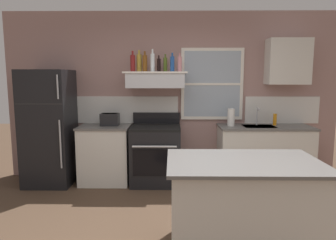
{
  "coord_description": "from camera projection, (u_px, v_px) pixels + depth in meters",
  "views": [
    {
      "loc": [
        0.0,
        -2.83,
        1.67
      ],
      "look_at": [
        -0.05,
        1.2,
        1.1
      ],
      "focal_mm": 32.89,
      "sensor_mm": 36.0,
      "label": 1
    }
  ],
  "objects": [
    {
      "name": "back_wall",
      "position": [
        174.0,
        96.0,
        5.05
      ],
      "size": [
        5.4,
        0.11,
        2.7
      ],
      "color": "gray",
      "rests_on": "ground_plane"
    },
    {
      "name": "refrigerator",
      "position": [
        49.0,
        128.0,
        4.76
      ],
      "size": [
        0.7,
        0.72,
        1.77
      ],
      "color": "black",
      "rests_on": "ground_plane"
    },
    {
      "name": "counter_left_of_stove",
      "position": [
        105.0,
        154.0,
        4.86
      ],
      "size": [
        0.79,
        0.63,
        0.91
      ],
      "color": "silver",
      "rests_on": "ground_plane"
    },
    {
      "name": "toaster",
      "position": [
        110.0,
        119.0,
        4.82
      ],
      "size": [
        0.3,
        0.2,
        0.19
      ],
      "color": "black",
      "rests_on": "counter_left_of_stove"
    },
    {
      "name": "stove_range",
      "position": [
        156.0,
        154.0,
        4.82
      ],
      "size": [
        0.76,
        0.69,
        1.09
      ],
      "color": "black",
      "rests_on": "ground_plane"
    },
    {
      "name": "range_hood_shelf",
      "position": [
        156.0,
        80.0,
        4.75
      ],
      "size": [
        0.96,
        0.52,
        0.24
      ],
      "color": "silver"
    },
    {
      "name": "bottle_red_label_wine",
      "position": [
        133.0,
        63.0,
        4.7
      ],
      "size": [
        0.07,
        0.07,
        0.31
      ],
      "color": "maroon",
      "rests_on": "range_hood_shelf"
    },
    {
      "name": "bottle_champagne_gold_foil",
      "position": [
        139.0,
        63.0,
        4.76
      ],
      "size": [
        0.08,
        0.08,
        0.33
      ],
      "color": "#B29333",
      "rests_on": "range_hood_shelf"
    },
    {
      "name": "bottle_amber_wine",
      "position": [
        145.0,
        63.0,
        4.68
      ],
      "size": [
        0.07,
        0.07,
        0.31
      ],
      "color": "brown",
      "rests_on": "range_hood_shelf"
    },
    {
      "name": "bottle_clear_tall",
      "position": [
        152.0,
        62.0,
        4.66
      ],
      "size": [
        0.06,
        0.06,
        0.33
      ],
      "color": "silver",
      "rests_on": "range_hood_shelf"
    },
    {
      "name": "bottle_balsamic_dark",
      "position": [
        159.0,
        65.0,
        4.74
      ],
      "size": [
        0.06,
        0.06,
        0.25
      ],
      "color": "black",
      "rests_on": "range_hood_shelf"
    },
    {
      "name": "bottle_olive_oil_square",
      "position": [
        165.0,
        64.0,
        4.76
      ],
      "size": [
        0.06,
        0.06,
        0.27
      ],
      "color": "#4C601E",
      "rests_on": "range_hood_shelf"
    },
    {
      "name": "bottle_blue_liqueur",
      "position": [
        172.0,
        64.0,
        4.68
      ],
      "size": [
        0.07,
        0.07,
        0.28
      ],
      "color": "#1E478C",
      "rests_on": "range_hood_shelf"
    },
    {
      "name": "bottle_rose_pink",
      "position": [
        180.0,
        64.0,
        4.7
      ],
      "size": [
        0.07,
        0.07,
        0.28
      ],
      "color": "#C67F84",
      "rests_on": "range_hood_shelf"
    },
    {
      "name": "counter_right_with_sink",
      "position": [
        264.0,
        154.0,
        4.83
      ],
      "size": [
        1.43,
        0.63,
        0.91
      ],
      "color": "silver",
      "rests_on": "ground_plane"
    },
    {
      "name": "sink_faucet",
      "position": [
        257.0,
        114.0,
        4.84
      ],
      "size": [
        0.03,
        0.17,
        0.28
      ],
      "color": "silver",
      "rests_on": "counter_right_with_sink"
    },
    {
      "name": "paper_towel_roll",
      "position": [
        231.0,
        117.0,
        4.76
      ],
      "size": [
        0.11,
        0.11,
        0.27
      ],
      "primitive_type": "cylinder",
      "color": "white",
      "rests_on": "counter_right_with_sink"
    },
    {
      "name": "dish_soap_bottle",
      "position": [
        275.0,
        119.0,
        4.85
      ],
      "size": [
        0.06,
        0.06,
        0.18
      ],
      "primitive_type": "cylinder",
      "color": "orange",
      "rests_on": "counter_right_with_sink"
    },
    {
      "name": "kitchen_island",
      "position": [
        242.0,
        208.0,
        2.86
      ],
      "size": [
        1.4,
        0.9,
        0.91
      ],
      "color": "silver",
      "rests_on": "ground_plane"
    },
    {
      "name": "upper_cabinet_right",
      "position": [
        288.0,
        62.0,
        4.77
      ],
      "size": [
        0.64,
        0.32,
        0.7
      ],
      "color": "silver"
    }
  ]
}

